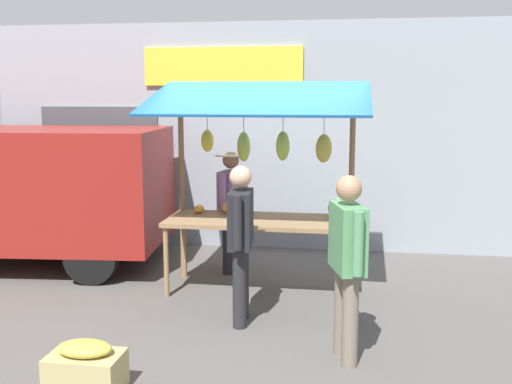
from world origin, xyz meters
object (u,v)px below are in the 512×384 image
(shopper_in_grey_tee, at_px, (241,233))
(shopper_with_shopping_bag, at_px, (347,255))
(market_stall, at_px, (262,163))
(produce_crate_near, at_px, (86,368))
(vendor_with_sunhat, at_px, (231,202))

(shopper_in_grey_tee, bearing_deg, shopper_with_shopping_bag, -128.34)
(market_stall, distance_m, shopper_with_shopping_bag, 2.17)
(shopper_with_shopping_bag, distance_m, produce_crate_near, 2.35)
(market_stall, xyz_separation_m, vendor_with_sunhat, (0.52, -0.70, -0.60))
(shopper_with_shopping_bag, bearing_deg, market_stall, 12.91)
(shopper_with_shopping_bag, bearing_deg, produce_crate_near, 97.94)
(vendor_with_sunhat, distance_m, shopper_with_shopping_bag, 2.96)
(vendor_with_sunhat, bearing_deg, shopper_with_shopping_bag, 40.54)
(market_stall, relative_size, shopper_with_shopping_bag, 1.51)
(vendor_with_sunhat, bearing_deg, market_stall, 45.89)
(vendor_with_sunhat, bearing_deg, shopper_in_grey_tee, 23.59)
(vendor_with_sunhat, relative_size, shopper_with_shopping_bag, 0.97)
(market_stall, distance_m, shopper_in_grey_tee, 1.26)
(market_stall, relative_size, vendor_with_sunhat, 1.56)
(produce_crate_near, bearing_deg, shopper_with_shopping_bag, -156.03)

